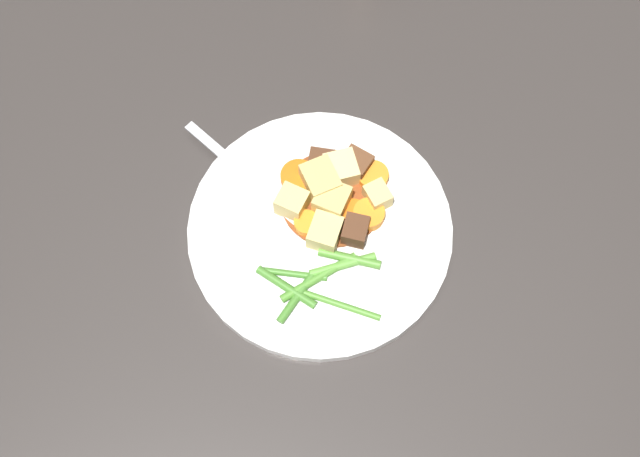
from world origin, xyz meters
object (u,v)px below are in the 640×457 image
object	(u,v)px
carrot_slice_0	(353,213)
carrot_slice_3	(373,176)
meat_chunk_1	(356,164)
potato_chunk_1	(320,182)
meat_chunk_0	(322,165)
potato_chunk_5	(332,201)
carrot_slice_1	(369,214)
potato_chunk_0	(325,232)
meat_chunk_2	(356,227)
fork	(254,181)
carrot_slice_4	(298,177)
potato_chunk_3	(292,203)
potato_chunk_4	(377,196)
potato_chunk_2	(341,170)
dinner_plate	(320,231)
carrot_slice_2	(307,223)

from	to	relation	value
carrot_slice_0	carrot_slice_3	distance (m)	0.04
carrot_slice_3	meat_chunk_1	size ratio (longest dim) A/B	1.13
potato_chunk_1	meat_chunk_0	distance (m)	0.02
carrot_slice_0	potato_chunk_5	world-z (taller)	potato_chunk_5
carrot_slice_1	potato_chunk_1	xyz separation A→B (m)	(0.02, 0.05, 0.01)
potato_chunk_0	meat_chunk_2	size ratio (longest dim) A/B	1.20
fork	carrot_slice_1	bearing A→B (deg)	-97.74
carrot_slice_4	meat_chunk_2	xyz separation A→B (m)	(-0.04, -0.07, 0.01)
potato_chunk_3	meat_chunk_1	xyz separation A→B (m)	(0.05, -0.05, -0.00)
carrot_slice_0	meat_chunk_1	xyz separation A→B (m)	(0.05, 0.01, 0.01)
potato_chunk_1	potato_chunk_4	world-z (taller)	potato_chunk_1
potato_chunk_3	meat_chunk_0	bearing A→B (deg)	-23.75
potato_chunk_2	meat_chunk_0	world-z (taller)	same
carrot_slice_0	carrot_slice_4	world-z (taller)	carrot_slice_4
potato_chunk_1	meat_chunk_0	size ratio (longest dim) A/B	1.42
potato_chunk_0	fork	bearing A→B (deg)	61.10
carrot_slice_4	potato_chunk_2	xyz separation A→B (m)	(0.01, -0.04, 0.01)
potato_chunk_5	meat_chunk_1	distance (m)	0.05
meat_chunk_1	potato_chunk_3	bearing A→B (deg)	134.78
carrot_slice_0	potato_chunk_4	world-z (taller)	potato_chunk_4
potato_chunk_0	potato_chunk_2	size ratio (longest dim) A/B	1.03
potato_chunk_5	meat_chunk_1	bearing A→B (deg)	-19.84
carrot_slice_3	meat_chunk_0	xyz separation A→B (m)	(0.00, 0.05, 0.01)
dinner_plate	potato_chunk_5	size ratio (longest dim) A/B	8.31
carrot_slice_1	potato_chunk_5	distance (m)	0.04
meat_chunk_2	potato_chunk_3	bearing A→B (deg)	79.46
potato_chunk_1	potato_chunk_2	world-z (taller)	potato_chunk_1
potato_chunk_1	potato_chunk_2	xyz separation A→B (m)	(0.02, -0.02, -0.00)
meat_chunk_2	potato_chunk_2	bearing A→B (deg)	23.70
dinner_plate	potato_chunk_1	size ratio (longest dim) A/B	7.11
carrot_slice_1	meat_chunk_2	world-z (taller)	meat_chunk_2
carrot_slice_0	potato_chunk_3	distance (m)	0.06
carrot_slice_0	meat_chunk_0	bearing A→B (deg)	43.39
potato_chunk_4	meat_chunk_0	size ratio (longest dim) A/B	0.97
potato_chunk_5	meat_chunk_2	distance (m)	0.03
potato_chunk_4	carrot_slice_1	bearing A→B (deg)	164.93
fork	meat_chunk_1	bearing A→B (deg)	-71.36
potato_chunk_2	potato_chunk_4	size ratio (longest dim) A/B	1.27
potato_chunk_1	carrot_slice_2	bearing A→B (deg)	172.70
fork	carrot_slice_3	bearing A→B (deg)	-77.61
potato_chunk_3	meat_chunk_2	world-z (taller)	potato_chunk_3
dinner_plate	potato_chunk_0	size ratio (longest dim) A/B	8.02
carrot_slice_3	meat_chunk_1	bearing A→B (deg)	67.92
potato_chunk_2	meat_chunk_1	size ratio (longest dim) A/B	1.15
potato_chunk_2	carrot_slice_3	bearing A→B (deg)	-86.94
potato_chunk_2	potato_chunk_4	world-z (taller)	potato_chunk_2
potato_chunk_2	potato_chunk_5	distance (m)	0.04
carrot_slice_4	potato_chunk_5	bearing A→B (deg)	-120.93
carrot_slice_3	potato_chunk_0	size ratio (longest dim) A/B	0.95
carrot_slice_3	meat_chunk_0	distance (m)	0.05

